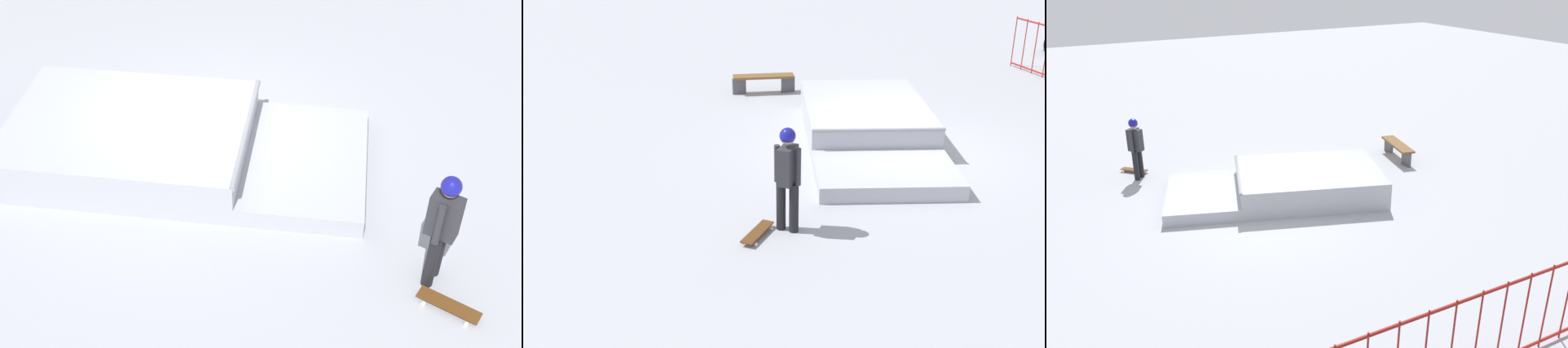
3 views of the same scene
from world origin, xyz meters
The scene contains 5 objects.
ground_plane centered at (0.00, 0.00, 0.00)m, with size 60.00×60.00×0.00m, color #A8AAB2.
skate_ramp centered at (-0.82, -0.33, 0.32)m, with size 5.95×4.21×0.74m.
skater centered at (2.36, -3.41, 1.01)m, with size 0.43×0.42×1.73m.
skateboard centered at (2.39, -3.92, 0.08)m, with size 0.70×0.71×0.09m.
park_bench centered at (-4.95, -1.25, 0.36)m, with size 0.76×1.65×0.48m.
Camera 2 is at (10.92, -6.73, 5.01)m, focal length 45.00 mm.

